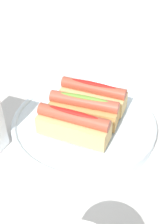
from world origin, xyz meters
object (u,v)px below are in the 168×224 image
object	(u,v)px
serving_bowl	(84,124)
hotdog_side	(74,125)
hotdog_front	(93,95)
hotdog_back	(84,109)

from	to	relation	value
serving_bowl	hotdog_side	bearing A→B (deg)	77.52
serving_bowl	hotdog_front	distance (m)	0.07
serving_bowl	hotdog_back	bearing A→B (deg)	135.00
hotdog_back	hotdog_side	world-z (taller)	same
serving_bowl	hotdog_side	distance (m)	0.07
hotdog_front	hotdog_back	distance (m)	0.06
serving_bowl	hotdog_side	xyz separation A→B (m)	(0.01, 0.05, 0.04)
serving_bowl	hotdog_back	distance (m)	0.04
hotdog_front	hotdog_back	bearing A→B (deg)	77.52
hotdog_front	serving_bowl	bearing A→B (deg)	77.52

